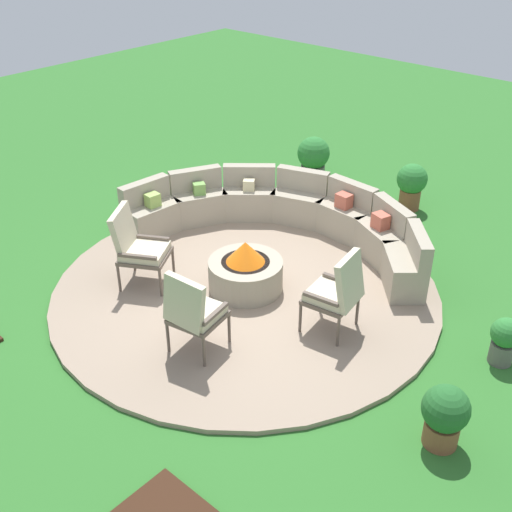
{
  "coord_description": "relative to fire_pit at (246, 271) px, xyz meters",
  "views": [
    {
      "loc": [
        4.62,
        -4.99,
        4.6
      ],
      "look_at": [
        0.0,
        0.2,
        0.45
      ],
      "focal_mm": 44.26,
      "sensor_mm": 36.0,
      "label": 1
    }
  ],
  "objects": [
    {
      "name": "lounge_chair_front_right",
      "position": [
        0.43,
        -1.31,
        0.29
      ],
      "size": [
        0.62,
        0.62,
        1.05
      ],
      "rotation": [
        0.0,
        0.0,
        6.47
      ],
      "color": "brown",
      "rests_on": "patio_circle"
    },
    {
      "name": "fire_pit",
      "position": [
        0.0,
        0.0,
        0.0
      ],
      "size": [
        0.95,
        0.95,
        0.68
      ],
      "color": "#9E937F",
      "rests_on": "patio_circle"
    },
    {
      "name": "patio_circle",
      "position": [
        0.0,
        0.0,
        -0.29
      ],
      "size": [
        4.97,
        4.97,
        0.06
      ],
      "primitive_type": "cylinder",
      "color": "gray",
      "rests_on": "ground_plane"
    },
    {
      "name": "potted_plant_3",
      "position": [
        -1.59,
        3.52,
        0.08
      ],
      "size": [
        0.57,
        0.57,
        0.74
      ],
      "color": "#605B56",
      "rests_on": "ground_plane"
    },
    {
      "name": "curved_stone_bench",
      "position": [
        -0.48,
        1.4,
        0.06
      ],
      "size": [
        4.2,
        2.52,
        0.8
      ],
      "color": "#9E937F",
      "rests_on": "patio_circle"
    },
    {
      "name": "lounge_chair_front_left",
      "position": [
        -1.12,
        -0.81,
        0.28
      ],
      "size": [
        0.8,
        0.8,
        1.06
      ],
      "rotation": [
        0.0,
        0.0,
        5.24
      ],
      "color": "brown",
      "rests_on": "patio_circle"
    },
    {
      "name": "lounge_chair_back_left",
      "position": [
        1.38,
        0.04,
        0.29
      ],
      "size": [
        0.64,
        0.6,
        1.04
      ],
      "rotation": [
        0.0,
        0.0,
        8.0
      ],
      "color": "brown",
      "rests_on": "patio_circle"
    },
    {
      "name": "potted_plant_0",
      "position": [
        0.34,
        3.55,
        0.11
      ],
      "size": [
        0.49,
        0.49,
        0.76
      ],
      "color": "brown",
      "rests_on": "ground_plane"
    },
    {
      "name": "potted_plant_2",
      "position": [
        3.1,
        -0.66,
        0.05
      ],
      "size": [
        0.45,
        0.45,
        0.66
      ],
      "color": "brown",
      "rests_on": "ground_plane"
    },
    {
      "name": "ground_plane",
      "position": [
        0.0,
        0.0,
        -0.32
      ],
      "size": [
        24.0,
        24.0,
        0.0
      ],
      "primitive_type": "plane",
      "color": "#2D6B28"
    },
    {
      "name": "potted_plant_1",
      "position": [
        3.04,
        0.85,
        -0.01
      ],
      "size": [
        0.33,
        0.33,
        0.57
      ],
      "color": "#605B56",
      "rests_on": "ground_plane"
    }
  ]
}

